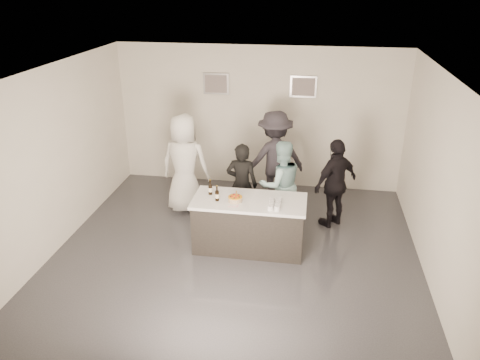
{
  "coord_description": "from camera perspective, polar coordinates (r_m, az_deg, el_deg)",
  "views": [
    {
      "loc": [
        1.13,
        -6.51,
        4.27
      ],
      "look_at": [
        0.0,
        0.5,
        1.15
      ],
      "focal_mm": 35.0,
      "sensor_mm": 36.0,
      "label": 1
    }
  ],
  "objects": [
    {
      "name": "wall_left",
      "position": [
        8.19,
        -21.82,
        2.19
      ],
      "size": [
        0.04,
        6.0,
        3.0
      ],
      "primitive_type": "cube",
      "color": "silver",
      "rests_on": "ground"
    },
    {
      "name": "bar_counter",
      "position": [
        7.86,
        1.13,
        -5.37
      ],
      "size": [
        1.86,
        0.86,
        0.9
      ],
      "primitive_type": "cube",
      "color": "white",
      "rests_on": "ground"
    },
    {
      "name": "person_guest_back",
      "position": [
        9.24,
        4.23,
        2.64
      ],
      "size": [
        1.42,
        1.17,
        1.91
      ],
      "primitive_type": "imported",
      "rotation": [
        0.0,
        0.0,
        3.58
      ],
      "color": "#2C2930",
      "rests_on": "ground"
    },
    {
      "name": "wall_right",
      "position": [
        7.32,
        23.2,
        -0.55
      ],
      "size": [
        0.04,
        6.0,
        3.0
      ],
      "primitive_type": "cube",
      "color": "silver",
      "rests_on": "ground"
    },
    {
      "name": "tumbler_cluster",
      "position": [
        7.45,
        4.25,
        -2.9
      ],
      "size": [
        0.19,
        0.4,
        0.08
      ],
      "primitive_type": "cube",
      "color": "orange",
      "rests_on": "bar_counter"
    },
    {
      "name": "ceiling",
      "position": [
        6.73,
        -0.69,
        12.84
      ],
      "size": [
        6.0,
        6.0,
        0.0
      ],
      "primitive_type": "plane",
      "rotation": [
        3.14,
        0.0,
        0.0
      ],
      "color": "white"
    },
    {
      "name": "picture_left",
      "position": [
        9.91,
        -2.93,
        11.64
      ],
      "size": [
        0.54,
        0.04,
        0.44
      ],
      "primitive_type": "cube",
      "color": "#B2B2B7",
      "rests_on": "wall_back"
    },
    {
      "name": "person_main_blue",
      "position": [
        8.41,
        4.97,
        -0.57
      ],
      "size": [
        0.99,
        0.9,
        1.65
      ],
      "primitive_type": "imported",
      "rotation": [
        0.0,
        0.0,
        3.57
      ],
      "color": "#95C3C4",
      "rests_on": "ground"
    },
    {
      "name": "picture_right",
      "position": [
        9.7,
        7.73,
        11.2
      ],
      "size": [
        0.54,
        0.04,
        0.44
      ],
      "primitive_type": "cube",
      "color": "#B2B2B7",
      "rests_on": "wall_back"
    },
    {
      "name": "candles",
      "position": [
        7.44,
        -1.11,
        -3.17
      ],
      "size": [
        0.24,
        0.08,
        0.01
      ],
      "primitive_type": "cube",
      "color": "pink",
      "rests_on": "bar_counter"
    },
    {
      "name": "cake",
      "position": [
        7.58,
        -0.6,
        -2.35
      ],
      "size": [
        0.23,
        0.23,
        0.07
      ],
      "primitive_type": "cylinder",
      "color": "orange",
      "rests_on": "bar_counter"
    },
    {
      "name": "person_main_black",
      "position": [
        8.46,
        0.22,
        -0.58
      ],
      "size": [
        0.59,
        0.41,
        1.57
      ],
      "primitive_type": "imported",
      "rotation": [
        0.0,
        0.0,
        3.09
      ],
      "color": "black",
      "rests_on": "ground"
    },
    {
      "name": "beer_bottle_a",
      "position": [
        7.8,
        -3.65,
        -0.87
      ],
      "size": [
        0.07,
        0.07,
        0.26
      ],
      "primitive_type": "cylinder",
      "color": "black",
      "rests_on": "bar_counter"
    },
    {
      "name": "beer_bottle_b",
      "position": [
        7.57,
        -2.82,
        -1.63
      ],
      "size": [
        0.07,
        0.07,
        0.26
      ],
      "primitive_type": "cylinder",
      "color": "black",
      "rests_on": "bar_counter"
    },
    {
      "name": "person_guest_left",
      "position": [
        8.98,
        -6.75,
        1.98
      ],
      "size": [
        0.99,
        0.69,
        1.94
      ],
      "primitive_type": "imported",
      "rotation": [
        0.0,
        0.0,
        3.06
      ],
      "color": "white",
      "rests_on": "ground"
    },
    {
      "name": "wall_back",
      "position": [
        9.97,
        2.3,
        7.58
      ],
      "size": [
        6.0,
        0.04,
        3.0
      ],
      "primitive_type": "cube",
      "color": "silver",
      "rests_on": "ground"
    },
    {
      "name": "wall_front",
      "position": [
        4.61,
        -7.13,
        -13.43
      ],
      "size": [
        6.0,
        0.04,
        3.0
      ],
      "primitive_type": "cube",
      "color": "silver",
      "rests_on": "ground"
    },
    {
      "name": "person_guest_right",
      "position": [
        8.58,
        11.57,
        -0.4
      ],
      "size": [
        0.98,
        0.97,
        1.67
      ],
      "primitive_type": "imported",
      "rotation": [
        0.0,
        0.0,
        3.91
      ],
      "color": "black",
      "rests_on": "ground"
    },
    {
      "name": "floor",
      "position": [
        7.87,
        -0.59,
        -9.16
      ],
      "size": [
        6.0,
        6.0,
        0.0
      ],
      "primitive_type": "plane",
      "color": "#3D3D42",
      "rests_on": "ground"
    }
  ]
}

